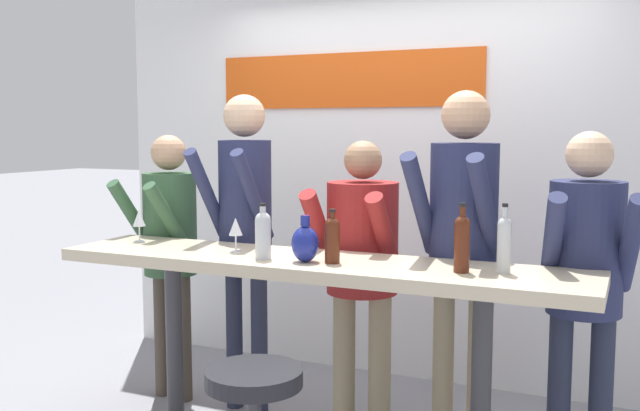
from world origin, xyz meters
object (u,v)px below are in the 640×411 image
Objects in this scene: person_center at (463,229)px; wine_bottle_2 at (462,241)px; wine_bottle_3 at (263,233)px; wine_bottle_0 at (504,242)px; wine_bottle_1 at (332,238)px; wine_glass_1 at (139,219)px; person_far_left at (169,236)px; person_center_right at (585,265)px; decorative_vase at (304,243)px; person_left at (244,212)px; wine_glass_0 at (236,228)px; tasting_table at (313,291)px; person_center_left at (362,254)px.

wine_bottle_2 is at bearing -71.71° from person_center.
wine_bottle_2 reaches higher than wine_bottle_3.
wine_bottle_0 reaches higher than wine_bottle_3.
wine_bottle_1 is (-0.77, -0.09, -0.02)m from wine_bottle_0.
wine_glass_1 is (-1.82, 0.11, -0.01)m from wine_bottle_2.
person_center_right reaches higher than person_far_left.
person_center reaches higher than decorative_vase.
person_left is 10.41× the size of wine_glass_0.
wine_bottle_0 is at bearing -1.24° from person_far_left.
wine_glass_1 is (-2.30, -0.34, 0.14)m from person_center_right.
person_left is 7.28× the size of wine_bottle_1.
tasting_table is at bearing 87.45° from decorative_vase.
wine_bottle_2 is (-0.48, -0.44, 0.15)m from person_center_right.
wine_bottle_0 is at bearing -26.94° from person_center_left.
person_center is 0.81m from decorative_vase.
person_center reaches higher than person_far_left.
person_center_right is (1.85, -0.04, -0.16)m from person_left.
wine_bottle_1 is at bearing -173.23° from wine_bottle_0.
person_far_left is 7.33× the size of decorative_vase.
person_center is 0.46m from wine_bottle_2.
person_center_left is 0.59m from wine_bottle_1.
person_left is at bearing -174.44° from person_center_left.
person_center_right reaches higher than person_center_left.
wine_bottle_2 is (0.72, -0.03, 0.30)m from tasting_table.
person_left reaches higher than wine_bottle_3.
person_center_right reaches higher than wine_bottle_2.
decorative_vase is (-0.90, -0.12, -0.05)m from wine_bottle_0.
wine_bottle_0 is (0.83, -0.47, 0.19)m from person_center_left.
person_left is 1.45m from wine_bottle_2.
wine_bottle_0 reaches higher than tasting_table.
person_far_left is at bearing -177.80° from person_left.
person_far_left reaches higher than wine_bottle_3.
wine_bottle_2 is at bearing -161.62° from wine_bottle_0.
wine_bottle_3 is (-1.42, -0.52, 0.14)m from person_center_right.
person_left is (-0.65, 0.46, 0.30)m from tasting_table.
wine_bottle_0 is at bearing 1.98° from tasting_table.
person_center is at bearing 32.10° from wine_bottle_3.
wine_bottle_3 is at bearing -27.03° from wine_glass_0.
wine_bottle_2 reaches higher than wine_bottle_1.
tasting_table is 1.61× the size of person_center_right.
person_far_left is at bearing 168.16° from person_center_right.
decorative_vase is (-1.21, -0.51, 0.10)m from person_center_right.
wine_bottle_1 reaches higher than wine_glass_1.
wine_bottle_1 is 1.23m from wine_glass_1.
person_center_right is 5.39× the size of wine_bottle_2.
person_center_right is at bearing 8.33° from wine_glass_1.
wine_bottle_0 is 1.12m from wine_bottle_3.
person_left reaches higher than decorative_vase.
wine_glass_0 is at bearing 178.58° from tasting_table.
person_center_left reaches higher than wine_bottle_1.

